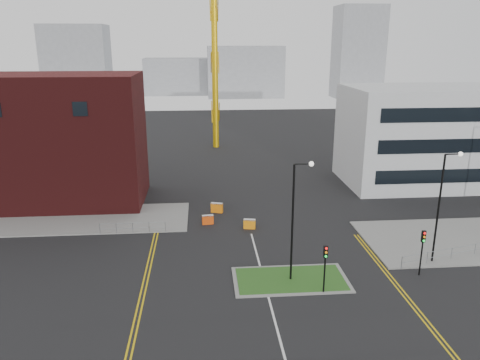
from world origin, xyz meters
name	(u,v)px	position (x,y,z in m)	size (l,w,h in m)	color
ground	(282,348)	(0.00, 0.00, 0.00)	(200.00, 200.00, 0.00)	black
pavement_left	(47,220)	(-20.00, 22.00, 0.06)	(28.00, 8.00, 0.12)	slate
island_kerb	(290,280)	(2.00, 8.00, 0.04)	(8.60, 4.60, 0.08)	slate
grass_island	(290,279)	(2.00, 8.00, 0.06)	(8.00, 4.00, 0.12)	#234E1A
brick_building	(29,142)	(-22.97, 28.00, 6.85)	(24.20, 10.07, 14.24)	#431011
office_block	(446,135)	(26.01, 31.97, 6.00)	(25.00, 12.20, 12.00)	silver
streetlamp_island	(296,212)	(2.22, 8.00, 5.41)	(1.46, 0.36, 9.18)	black
streetlamp_right_near	(442,199)	(14.22, 10.00, 5.41)	(1.46, 0.36, 9.18)	black
traffic_light_island	(325,260)	(4.00, 5.98, 2.57)	(0.28, 0.33, 3.65)	black
traffic_light_right	(423,244)	(12.00, 7.98, 2.57)	(0.28, 0.33, 3.65)	black
railing_left	(133,226)	(-11.00, 18.00, 0.74)	(6.05, 0.05, 1.10)	gray
centre_line	(277,328)	(0.00, 2.00, 0.01)	(0.15, 30.00, 0.01)	silver
yellow_left_a	(145,273)	(-9.00, 10.00, 0.01)	(0.12, 24.00, 0.01)	gold
yellow_left_b	(149,273)	(-8.70, 10.00, 0.01)	(0.12, 24.00, 0.01)	gold
yellow_right_a	(398,289)	(9.50, 6.00, 0.01)	(0.12, 20.00, 0.01)	gold
yellow_right_b	(402,289)	(9.80, 6.00, 0.01)	(0.12, 20.00, 0.01)	gold
skyline_a	(77,64)	(-40.00, 120.00, 11.00)	(18.00, 12.00, 22.00)	gray
skyline_b	(245,72)	(10.00, 130.00, 8.00)	(24.00, 12.00, 16.00)	gray
skyline_c	(358,53)	(45.00, 125.00, 14.00)	(14.00, 12.00, 28.00)	gray
skyline_d	(190,76)	(-8.00, 140.00, 6.00)	(30.00, 12.00, 12.00)	gray
barrier_left	(217,207)	(-2.99, 23.03, 0.56)	(1.30, 0.77, 1.04)	orange
barrier_mid	(208,219)	(-4.00, 19.80, 0.51)	(1.14, 0.50, 0.93)	#E7490C
barrier_right	(249,224)	(-0.04, 18.33, 0.51)	(1.17, 0.57, 0.95)	orange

